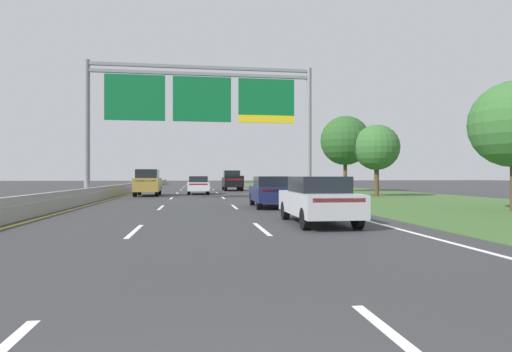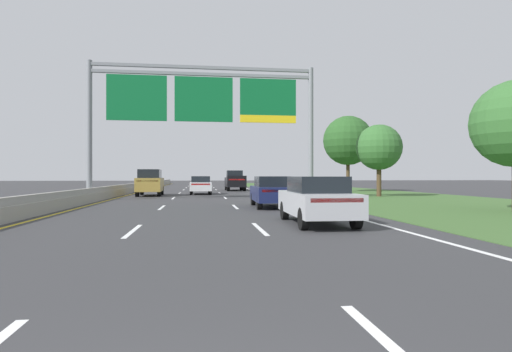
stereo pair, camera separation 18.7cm
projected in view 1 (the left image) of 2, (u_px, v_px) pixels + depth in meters
The scene contains 12 objects.
ground_plane at pixel (197, 194), 36.49m from camera, with size 220.00×220.00×0.00m, color #333335.
lane_striping at pixel (197, 194), 36.04m from camera, with size 11.96×106.00×0.01m.
grass_verge_right at pixel (350, 193), 38.47m from camera, with size 14.00×110.00×0.02m, color #3D602D.
median_barrier_concrete at pixel (119, 190), 35.55m from camera, with size 0.60×110.00×0.85m.
overhead_sign_gantry at pixel (202, 104), 27.74m from camera, with size 15.06×0.42×9.08m.
pickup_truck_black at pixel (232, 181), 45.70m from camera, with size 2.01×5.41×2.20m.
car_silver_right_lane_sedan at pixel (318, 199), 13.81m from camera, with size 1.88×4.43×1.57m.
car_white_centre_lane_sedan at pixel (198, 185), 36.35m from camera, with size 1.84×4.41×1.57m.
car_navy_right_lane_sedan at pixel (271, 191), 21.23m from camera, with size 1.93×4.45×1.57m.
car_gold_left_lane_suv at pixel (148, 182), 33.42m from camera, with size 2.02×4.75×2.11m.
roadside_tree_mid at pixel (377, 148), 32.14m from camera, with size 3.51×3.51×5.56m.
roadside_tree_far at pixel (345, 141), 42.43m from camera, with size 5.00×5.00×7.70m.
Camera 1 is at (-0.09, -1.85, 1.59)m, focal length 29.25 mm.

